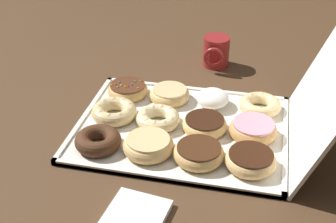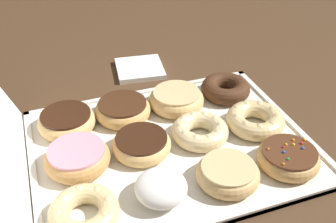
# 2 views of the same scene
# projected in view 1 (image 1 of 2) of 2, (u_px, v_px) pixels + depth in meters

# --- Properties ---
(ground_plane) EXTENTS (3.00, 3.00, 0.00)m
(ground_plane) POSITION_uv_depth(u_px,v_px,m) (181.00, 131.00, 1.19)
(ground_plane) COLOR #4C331E
(donut_box) EXTENTS (0.41, 0.53, 0.01)m
(donut_box) POSITION_uv_depth(u_px,v_px,m) (181.00, 129.00, 1.19)
(donut_box) COLOR silver
(donut_box) RESTS_ON ground
(sprinkle_donut_0) EXTENTS (0.11, 0.11, 0.04)m
(sprinkle_donut_0) POSITION_uv_depth(u_px,v_px,m) (128.00, 89.00, 1.31)
(sprinkle_donut_0) COLOR tan
(sprinkle_donut_0) RESTS_ON donut_box
(cruller_donut_1) EXTENTS (0.12, 0.12, 0.04)m
(cruller_donut_1) POSITION_uv_depth(u_px,v_px,m) (114.00, 111.00, 1.21)
(cruller_donut_1) COLOR #EACC8C
(cruller_donut_1) RESTS_ON donut_box
(chocolate_cake_ring_donut_2) EXTENTS (0.11, 0.11, 0.04)m
(chocolate_cake_ring_donut_2) POSITION_uv_depth(u_px,v_px,m) (98.00, 140.00, 1.11)
(chocolate_cake_ring_donut_2) COLOR #472816
(chocolate_cake_ring_donut_2) RESTS_ON donut_box
(glazed_ring_donut_3) EXTENTS (0.11, 0.11, 0.04)m
(glazed_ring_donut_3) POSITION_uv_depth(u_px,v_px,m) (170.00, 94.00, 1.29)
(glazed_ring_donut_3) COLOR #E5B770
(glazed_ring_donut_3) RESTS_ON donut_box
(cruller_donut_4) EXTENTS (0.11, 0.11, 0.04)m
(cruller_donut_4) POSITION_uv_depth(u_px,v_px,m) (158.00, 119.00, 1.19)
(cruller_donut_4) COLOR beige
(cruller_donut_4) RESTS_ON donut_box
(glazed_ring_donut_5) EXTENTS (0.12, 0.12, 0.04)m
(glazed_ring_donut_5) POSITION_uv_depth(u_px,v_px,m) (148.00, 145.00, 1.09)
(glazed_ring_donut_5) COLOR #E5B770
(glazed_ring_donut_5) RESTS_ON donut_box
(powdered_filled_donut_6) EXTENTS (0.09, 0.09, 0.05)m
(powdered_filled_donut_6) POSITION_uv_depth(u_px,v_px,m) (213.00, 98.00, 1.26)
(powdered_filled_donut_6) COLOR white
(powdered_filled_donut_6) RESTS_ON donut_box
(chocolate_frosted_donut_7) EXTENTS (0.11, 0.11, 0.03)m
(chocolate_frosted_donut_7) POSITION_uv_depth(u_px,v_px,m) (204.00, 125.00, 1.16)
(chocolate_frosted_donut_7) COLOR #E5B770
(chocolate_frosted_donut_7) RESTS_ON donut_box
(chocolate_frosted_donut_8) EXTENTS (0.12, 0.12, 0.04)m
(chocolate_frosted_donut_8) POSITION_uv_depth(u_px,v_px,m) (199.00, 153.00, 1.06)
(chocolate_frosted_donut_8) COLOR tan
(chocolate_frosted_donut_8) RESTS_ON donut_box
(cruller_donut_9) EXTENTS (0.11, 0.11, 0.04)m
(cruller_donut_9) POSITION_uv_depth(u_px,v_px,m) (260.00, 105.00, 1.24)
(cruller_donut_9) COLOR #EACC8C
(cruller_donut_9) RESTS_ON donut_box
(pink_frosted_donut_10) EXTENTS (0.12, 0.12, 0.04)m
(pink_frosted_donut_10) POSITION_uv_depth(u_px,v_px,m) (253.00, 130.00, 1.14)
(pink_frosted_donut_10) COLOR tan
(pink_frosted_donut_10) RESTS_ON donut_box
(chocolate_frosted_donut_11) EXTENTS (0.12, 0.12, 0.04)m
(chocolate_frosted_donut_11) POSITION_uv_depth(u_px,v_px,m) (251.00, 160.00, 1.04)
(chocolate_frosted_donut_11) COLOR #E5B770
(chocolate_frosted_donut_11) RESTS_ON donut_box
(coffee_mug) EXTENTS (0.10, 0.08, 0.10)m
(coffee_mug) POSITION_uv_depth(u_px,v_px,m) (216.00, 51.00, 1.47)
(coffee_mug) COLOR maroon
(coffee_mug) RESTS_ON ground
(napkin_stack) EXTENTS (0.13, 0.13, 0.01)m
(napkin_stack) POSITION_uv_depth(u_px,v_px,m) (136.00, 215.00, 0.93)
(napkin_stack) COLOR white
(napkin_stack) RESTS_ON ground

